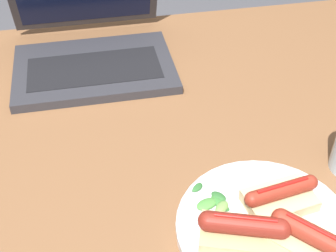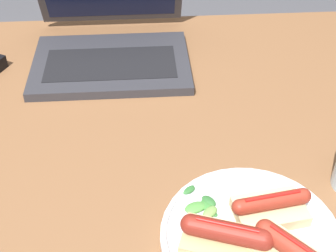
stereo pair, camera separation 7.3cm
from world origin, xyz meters
name	(u,v)px [view 2 (the right image)]	position (x,y,z in m)	size (l,w,h in m)	color
desk	(112,155)	(0.00, 0.00, 0.70)	(1.35, 0.81, 0.77)	brown
laptop	(110,40)	(0.00, 0.23, 0.81)	(0.32, 0.29, 0.21)	#2D2D33
plate	(251,236)	(0.20, -0.26, 0.78)	(0.24, 0.24, 0.02)	silver
sausage_toast_middle	(226,237)	(0.16, -0.27, 0.80)	(0.13, 0.09, 0.05)	tan
sausage_toast_right	(270,207)	(0.23, -0.23, 0.80)	(0.11, 0.08, 0.04)	#D6B784
salad_pile	(202,208)	(0.14, -0.21, 0.79)	(0.05, 0.08, 0.01)	#709E4C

